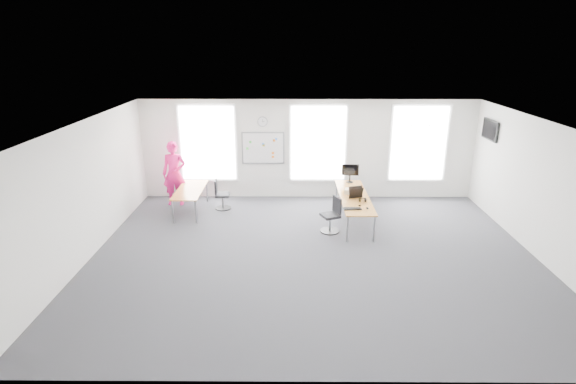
{
  "coord_description": "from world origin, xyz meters",
  "views": [
    {
      "loc": [
        -0.51,
        -9.21,
        4.64
      ],
      "look_at": [
        -0.58,
        1.2,
        1.1
      ],
      "focal_mm": 28.0,
      "sensor_mm": 36.0,
      "label": 1
    }
  ],
  "objects_px": {
    "desk_right": "(354,198)",
    "person": "(174,174)",
    "chair_left": "(221,196)",
    "keyboard": "(353,209)",
    "headphones": "(362,200)",
    "chair_right": "(332,217)",
    "monitor": "(350,172)",
    "desk_left": "(190,191)"
  },
  "relations": [
    {
      "from": "keyboard",
      "to": "headphones",
      "type": "distance_m",
      "value": 0.62
    },
    {
      "from": "chair_left",
      "to": "person",
      "type": "relative_size",
      "value": 0.46
    },
    {
      "from": "desk_left",
      "to": "keyboard",
      "type": "distance_m",
      "value": 4.63
    },
    {
      "from": "chair_left",
      "to": "keyboard",
      "type": "relative_size",
      "value": 1.97
    },
    {
      "from": "desk_right",
      "to": "person",
      "type": "relative_size",
      "value": 1.51
    },
    {
      "from": "desk_right",
      "to": "desk_left",
      "type": "relative_size",
      "value": 1.57
    },
    {
      "from": "desk_left",
      "to": "chair_right",
      "type": "bearing_deg",
      "value": -19.39
    },
    {
      "from": "chair_left",
      "to": "monitor",
      "type": "height_order",
      "value": "monitor"
    },
    {
      "from": "chair_right",
      "to": "person",
      "type": "bearing_deg",
      "value": -137.78
    },
    {
      "from": "desk_left",
      "to": "headphones",
      "type": "height_order",
      "value": "headphones"
    },
    {
      "from": "desk_left",
      "to": "chair_right",
      "type": "height_order",
      "value": "chair_right"
    },
    {
      "from": "monitor",
      "to": "headphones",
      "type": "bearing_deg",
      "value": -81.31
    },
    {
      "from": "desk_left",
      "to": "chair_left",
      "type": "distance_m",
      "value": 0.88
    },
    {
      "from": "desk_left",
      "to": "keyboard",
      "type": "bearing_deg",
      "value": -20.14
    },
    {
      "from": "person",
      "to": "desk_right",
      "type": "bearing_deg",
      "value": -13.85
    },
    {
      "from": "chair_left",
      "to": "keyboard",
      "type": "height_order",
      "value": "chair_left"
    },
    {
      "from": "headphones",
      "to": "monitor",
      "type": "height_order",
      "value": "monitor"
    },
    {
      "from": "chair_right",
      "to": "desk_left",
      "type": "bearing_deg",
      "value": -133.1
    },
    {
      "from": "chair_right",
      "to": "monitor",
      "type": "relative_size",
      "value": 1.66
    },
    {
      "from": "headphones",
      "to": "chair_left",
      "type": "bearing_deg",
      "value": 175.2
    },
    {
      "from": "chair_right",
      "to": "monitor",
      "type": "height_order",
      "value": "monitor"
    },
    {
      "from": "person",
      "to": "keyboard",
      "type": "bearing_deg",
      "value": -24.41
    },
    {
      "from": "desk_left",
      "to": "monitor",
      "type": "distance_m",
      "value": 4.59
    },
    {
      "from": "chair_right",
      "to": "keyboard",
      "type": "bearing_deg",
      "value": 40.31
    },
    {
      "from": "desk_left",
      "to": "headphones",
      "type": "relative_size",
      "value": 9.68
    },
    {
      "from": "desk_right",
      "to": "chair_left",
      "type": "xyz_separation_m",
      "value": [
        -3.7,
        0.87,
        -0.27
      ]
    },
    {
      "from": "chair_left",
      "to": "monitor",
      "type": "xyz_separation_m",
      "value": [
        3.73,
        0.33,
        0.64
      ]
    },
    {
      "from": "desk_right",
      "to": "person",
      "type": "height_order",
      "value": "person"
    },
    {
      "from": "person",
      "to": "headphones",
      "type": "bearing_deg",
      "value": -18.0
    },
    {
      "from": "desk_right",
      "to": "keyboard",
      "type": "distance_m",
      "value": 0.99
    },
    {
      "from": "chair_left",
      "to": "headphones",
      "type": "bearing_deg",
      "value": -112.23
    },
    {
      "from": "headphones",
      "to": "monitor",
      "type": "bearing_deg",
      "value": 108.28
    },
    {
      "from": "chair_right",
      "to": "person",
      "type": "distance_m",
      "value": 4.89
    },
    {
      "from": "person",
      "to": "chair_left",
      "type": "bearing_deg",
      "value": -15.25
    },
    {
      "from": "chair_right",
      "to": "keyboard",
      "type": "relative_size",
      "value": 2.08
    },
    {
      "from": "chair_right",
      "to": "headphones",
      "type": "bearing_deg",
      "value": 86.91
    },
    {
      "from": "desk_right",
      "to": "chair_left",
      "type": "relative_size",
      "value": 3.3
    },
    {
      "from": "keyboard",
      "to": "monitor",
      "type": "distance_m",
      "value": 2.2
    },
    {
      "from": "desk_left",
      "to": "desk_right",
      "type": "bearing_deg",
      "value": -7.79
    },
    {
      "from": "keyboard",
      "to": "monitor",
      "type": "xyz_separation_m",
      "value": [
        0.2,
        2.17,
        0.32
      ]
    },
    {
      "from": "desk_right",
      "to": "headphones",
      "type": "distance_m",
      "value": 0.48
    },
    {
      "from": "monitor",
      "to": "person",
      "type": "bearing_deg",
      "value": -176.08
    }
  ]
}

